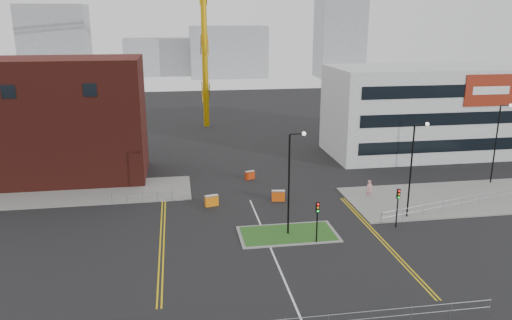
{
  "coord_description": "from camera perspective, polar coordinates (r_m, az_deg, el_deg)",
  "views": [
    {
      "loc": [
        -7.18,
        -31.19,
        18.2
      ],
      "look_at": [
        0.25,
        14.64,
        5.0
      ],
      "focal_mm": 35.0,
      "sensor_mm": 36.0,
      "label": 1
    }
  ],
  "objects": [
    {
      "name": "streetlamp_right_near",
      "position": [
        48.14,
        17.57,
        -0.29
      ],
      "size": [
        1.46,
        0.36,
        9.18
      ],
      "color": "black",
      "rests_on": "ground"
    },
    {
      "name": "skyline_d",
      "position": [
        171.62,
        -9.65,
        11.58
      ],
      "size": [
        30.0,
        12.0,
        12.0
      ],
      "primitive_type": "cube",
      "color": "gray",
      "rests_on": "ground"
    },
    {
      "name": "barrier_right",
      "position": [
        58.52,
        -0.72,
        -1.7
      ],
      "size": [
        1.23,
        0.82,
        0.98
      ],
      "color": "red",
      "rests_on": "ground"
    },
    {
      "name": "pavement_right",
      "position": [
        56.76,
        22.4,
        -4.01
      ],
      "size": [
        24.0,
        10.0,
        0.12
      ],
      "primitive_type": "cube",
      "color": "slate",
      "rests_on": "ground"
    },
    {
      "name": "skyline_b",
      "position": [
        162.42,
        -3.18,
        12.25
      ],
      "size": [
        24.0,
        12.0,
        16.0
      ],
      "primitive_type": "cube",
      "color": "gray",
      "rests_on": "ground"
    },
    {
      "name": "streetlamp_island",
      "position": [
        42.28,
        4.08,
        -1.77
      ],
      "size": [
        1.46,
        0.36,
        9.18
      ],
      "color": "black",
      "rests_on": "ground"
    },
    {
      "name": "pavement_left",
      "position": [
        57.64,
        -21.58,
        -3.63
      ],
      "size": [
        28.0,
        8.0,
        0.12
      ],
      "primitive_type": "cube",
      "color": "slate",
      "rests_on": "ground"
    },
    {
      "name": "centre_line",
      "position": [
        38.52,
        2.71,
        -12.33
      ],
      "size": [
        0.15,
        30.0,
        0.01
      ],
      "primitive_type": "cube",
      "color": "silver",
      "rests_on": "ground"
    },
    {
      "name": "office_block",
      "position": [
        72.38,
        18.33,
        5.37
      ],
      "size": [
        25.0,
        12.2,
        12.0
      ],
      "color": "#B7BABC",
      "rests_on": "ground"
    },
    {
      "name": "island_kerb",
      "position": [
        44.16,
        3.67,
        -8.45
      ],
      "size": [
        8.6,
        4.6,
        0.08
      ],
      "primitive_type": "cube",
      "color": "slate",
      "rests_on": "ground"
    },
    {
      "name": "yellow_left_a",
      "position": [
        45.07,
        -10.84,
        -8.24
      ],
      "size": [
        0.12,
        24.0,
        0.01
      ],
      "primitive_type": "cube",
      "color": "gold",
      "rests_on": "ground"
    },
    {
      "name": "barrier_left",
      "position": [
        50.46,
        -5.1,
        -4.59
      ],
      "size": [
        1.41,
        0.74,
        1.13
      ],
      "color": "orange",
      "rests_on": "ground"
    },
    {
      "name": "traffic_light_right",
      "position": [
        46.33,
        15.92,
        -4.49
      ],
      "size": [
        0.28,
        0.33,
        3.65
      ],
      "color": "black",
      "rests_on": "ground"
    },
    {
      "name": "skyline_c",
      "position": [
        164.73,
        9.56,
        14.2
      ],
      "size": [
        14.0,
        12.0,
        28.0
      ],
      "primitive_type": "cube",
      "color": "gray",
      "rests_on": "ground"
    },
    {
      "name": "grass_island",
      "position": [
        44.15,
        3.67,
        -8.42
      ],
      "size": [
        8.0,
        4.0,
        0.12
      ],
      "primitive_type": "cube",
      "color": "#24531B",
      "rests_on": "ground"
    },
    {
      "name": "pedestrian",
      "position": [
        53.66,
        12.84,
        -3.27
      ],
      "size": [
        0.75,
        0.53,
        1.95
      ],
      "primitive_type": "imported",
      "rotation": [
        0.0,
        0.0,
        0.1
      ],
      "color": "pink",
      "rests_on": "ground"
    },
    {
      "name": "traffic_light_island",
      "position": [
        41.84,
        7.03,
        -6.19
      ],
      "size": [
        0.28,
        0.33,
        3.65
      ],
      "color": "black",
      "rests_on": "ground"
    },
    {
      "name": "skyline_a",
      "position": [
        154.88,
        -21.94,
        12.1
      ],
      "size": [
        18.0,
        12.0,
        22.0
      ],
      "primitive_type": "cube",
      "color": "gray",
      "rests_on": "ground"
    },
    {
      "name": "ground",
      "position": [
        36.82,
        3.36,
        -13.79
      ],
      "size": [
        200.0,
        200.0,
        0.0
      ],
      "primitive_type": "plane",
      "color": "black",
      "rests_on": "ground"
    },
    {
      "name": "brick_building",
      "position": [
        62.3,
        -23.78,
        4.02
      ],
      "size": [
        24.2,
        10.07,
        14.24
      ],
      "color": "#4E1913",
      "rests_on": "ground"
    },
    {
      "name": "streetlamp_right_far",
      "position": [
        61.93,
        25.95,
        2.34
      ],
      "size": [
        1.46,
        0.36,
        9.18
      ],
      "color": "black",
      "rests_on": "ground"
    },
    {
      "name": "railing_left",
      "position": [
        52.33,
        -12.88,
        -4.03
      ],
      "size": [
        6.05,
        0.05,
        1.1
      ],
      "color": "gray",
      "rests_on": "ground"
    },
    {
      "name": "barrier_mid",
      "position": [
        51.65,
        2.56,
        -4.05
      ],
      "size": [
        1.4,
        0.63,
        1.14
      ],
      "color": "#DA4E0C",
      "rests_on": "ground"
    },
    {
      "name": "yellow_right_a",
      "position": [
        44.63,
        13.79,
        -8.68
      ],
      "size": [
        0.12,
        20.0,
        0.01
      ],
      "primitive_type": "cube",
      "color": "gold",
      "rests_on": "ground"
    },
    {
      "name": "yellow_right_b",
      "position": [
        44.75,
        14.15,
        -8.64
      ],
      "size": [
        0.12,
        20.0,
        0.01
      ],
      "primitive_type": "cube",
      "color": "gold",
      "rests_on": "ground"
    },
    {
      "name": "yellow_left_b",
      "position": [
        45.05,
        -10.45,
        -8.23
      ],
      "size": [
        0.12,
        24.0,
        0.01
      ],
      "primitive_type": "cube",
      "color": "gold",
      "rests_on": "ground"
    },
    {
      "name": "railing_right",
      "position": [
        53.77,
        22.47,
        -4.29
      ],
      "size": [
        19.05,
        5.05,
        1.1
      ],
      "color": "gray",
      "rests_on": "ground"
    }
  ]
}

